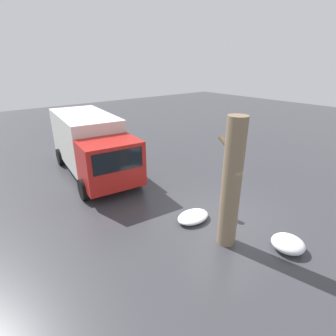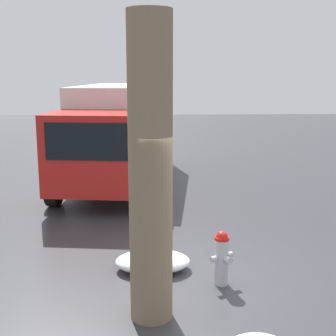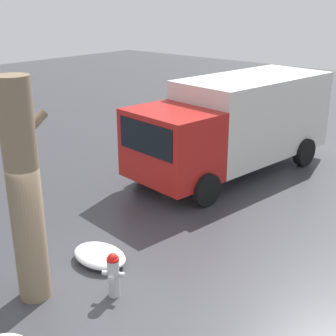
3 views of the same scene
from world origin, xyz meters
name	(u,v)px [view 3 (image 3 of 3)]	position (x,y,z in m)	size (l,w,h in m)	color
ground_plane	(114,295)	(0.00, 0.00, 0.00)	(60.00, 60.00, 0.00)	#38383D
fire_hydrant	(113,274)	(0.00, 0.00, 0.45)	(0.35, 0.41, 0.88)	#B7B7BC
tree_trunk	(25,194)	(-0.94, 1.10, 2.04)	(0.87, 0.57, 4.05)	#7F6B51
delivery_truck	(236,122)	(7.03, 2.00, 1.59)	(7.19, 3.34, 2.90)	red
snow_pile_curbside	(100,256)	(0.59, 1.08, 0.15)	(0.87, 1.27, 0.30)	white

